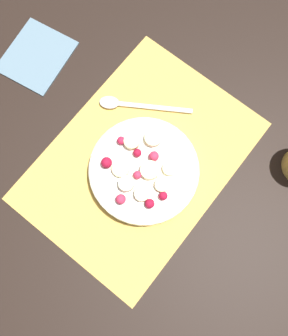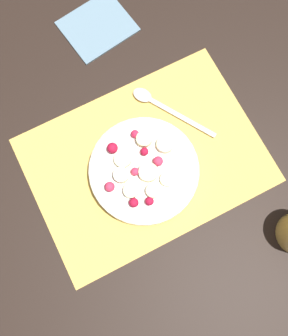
# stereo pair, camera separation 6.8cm
# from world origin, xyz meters

# --- Properties ---
(ground_plane) EXTENTS (3.00, 3.00, 0.00)m
(ground_plane) POSITION_xyz_m (0.00, 0.00, 0.00)
(ground_plane) COLOR black
(placemat) EXTENTS (0.44, 0.32, 0.01)m
(placemat) POSITION_xyz_m (0.00, 0.00, 0.00)
(placemat) COLOR #E0B251
(placemat) RESTS_ON ground_plane
(fruit_bowl) EXTENTS (0.21, 0.21, 0.05)m
(fruit_bowl) POSITION_xyz_m (0.02, 0.02, 0.03)
(fruit_bowl) COLOR silver
(fruit_bowl) RESTS_ON placemat
(spoon) EXTENTS (0.11, 0.17, 0.01)m
(spoon) POSITION_xyz_m (-0.07, -0.09, 0.01)
(spoon) COLOR silver
(spoon) RESTS_ON placemat
(napkin) EXTENTS (0.16, 0.14, 0.01)m
(napkin) POSITION_xyz_m (-0.04, -0.31, 0.00)
(napkin) COLOR slate
(napkin) RESTS_ON ground_plane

